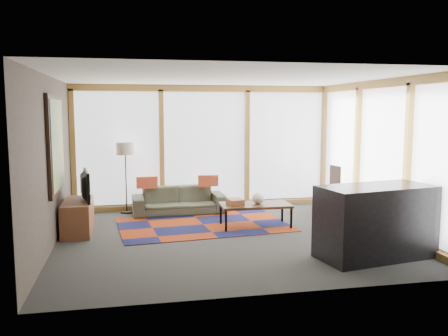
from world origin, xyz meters
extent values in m
plane|color=#2F2F2C|center=(0.00, 0.00, 0.00)|extent=(5.50, 5.50, 0.00)
cube|color=#3B322C|center=(-2.75, 0.00, 1.30)|extent=(0.04, 5.00, 2.60)
cube|color=#3B322C|center=(0.00, -2.50, 1.30)|extent=(5.50, 0.04, 2.60)
cube|color=silver|center=(0.00, 0.00, 2.60)|extent=(5.50, 5.00, 0.04)
cube|color=white|center=(0.00, 2.47, 1.30)|extent=(5.30, 0.02, 2.35)
cube|color=white|center=(2.72, 0.00, 1.30)|extent=(0.02, 4.80, 2.35)
cube|color=black|center=(-2.71, 0.30, 1.55)|extent=(0.05, 1.35, 1.55)
cube|color=gold|center=(-2.69, 0.30, 1.55)|extent=(0.02, 1.20, 1.40)
cube|color=maroon|center=(-0.29, 0.89, 0.01)|extent=(3.19, 2.23, 0.01)
imported|color=#3F4131|center=(-0.62, 1.95, 0.27)|extent=(1.87, 0.78, 0.54)
cube|color=#BD4728|center=(-1.25, 1.96, 0.65)|extent=(0.43, 0.16, 0.23)
cube|color=#BD4728|center=(-0.02, 1.96, 0.65)|extent=(0.42, 0.17, 0.23)
cube|color=brown|center=(0.24, 0.58, 0.47)|extent=(0.29, 0.35, 0.11)
ellipsoid|color=white|center=(0.67, 0.60, 0.52)|extent=(0.28, 0.28, 0.20)
ellipsoid|color=black|center=(2.39, 0.16, 0.57)|extent=(0.19, 0.19, 0.09)
ellipsoid|color=black|center=(2.45, 0.47, 0.57)|extent=(0.19, 0.19, 0.08)
cube|color=black|center=(2.50, 1.40, 0.75)|extent=(0.10, 0.33, 0.44)
cube|color=brown|center=(-2.47, 0.77, 0.28)|extent=(0.46, 1.11, 0.55)
imported|color=black|center=(-2.40, 0.78, 0.81)|extent=(0.25, 0.90, 0.51)
cube|color=black|center=(1.82, -1.47, 0.51)|extent=(1.73, 1.03, 1.03)
camera|label=1|loc=(-1.58, -7.47, 2.09)|focal=38.00mm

